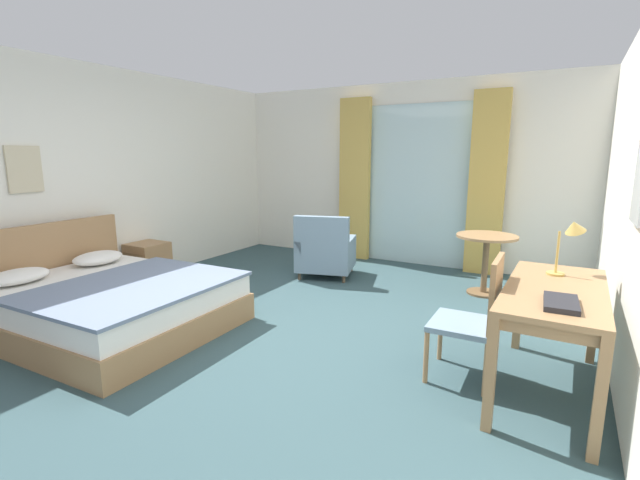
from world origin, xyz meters
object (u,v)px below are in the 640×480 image
object	(u,v)px
desk_chair	(477,314)
desk_lamp	(571,234)
writing_desk	(554,300)
closed_book	(561,303)
framed_picture	(24,169)
armchair_by_window	(325,252)
bed	(107,302)
round_cafe_table	(486,250)
nightstand	(148,262)

from	to	relation	value
desk_chair	desk_lamp	world-z (taller)	desk_lamp
writing_desk	desk_lamp	bearing A→B (deg)	82.20
closed_book	framed_picture	size ratio (longest dim) A/B	0.72
desk_chair	framed_picture	xyz separation A→B (m)	(-4.39, -0.67, 0.98)
desk_chair	closed_book	distance (m)	0.67
closed_book	armchair_by_window	distance (m)	3.62
armchair_by_window	framed_picture	bearing A→B (deg)	-128.95
bed	writing_desk	size ratio (longest dim) A/B	1.50
writing_desk	round_cafe_table	distance (m)	2.25
desk_chair	closed_book	xyz separation A→B (m)	(0.52, -0.32, 0.27)
bed	framed_picture	bearing A→B (deg)	179.95
writing_desk	nightstand	bearing A→B (deg)	173.65
desk_lamp	armchair_by_window	bearing A→B (deg)	153.74
nightstand	writing_desk	bearing A→B (deg)	-6.35
bed	round_cafe_table	bearing A→B (deg)	43.95
bed	desk_chair	xyz separation A→B (m)	(3.25, 0.67, 0.25)
closed_book	round_cafe_table	size ratio (longest dim) A/B	0.48
round_cafe_table	armchair_by_window	bearing A→B (deg)	-172.62
closed_book	desk_chair	bearing A→B (deg)	145.75
desk_chair	round_cafe_table	xyz separation A→B (m)	(-0.28, 2.19, 0.02)
closed_book	round_cafe_table	world-z (taller)	closed_book
desk_chair	writing_desk	bearing A→B (deg)	8.48
nightstand	writing_desk	size ratio (longest dim) A/B	0.36
closed_book	nightstand	bearing A→B (deg)	166.32
framed_picture	round_cafe_table	bearing A→B (deg)	34.82
bed	nightstand	world-z (taller)	bed
bed	writing_desk	world-z (taller)	bed
writing_desk	round_cafe_table	bearing A→B (deg)	109.90
armchair_by_window	framed_picture	distance (m)	3.53
closed_book	round_cafe_table	distance (m)	2.64
bed	framed_picture	world-z (taller)	framed_picture
bed	writing_desk	distance (m)	3.82
bed	nightstand	distance (m)	1.57
desk_lamp	closed_book	xyz separation A→B (m)	(-0.02, -0.85, -0.29)
writing_desk	framed_picture	size ratio (longest dim) A/B	3.00
bed	closed_book	distance (m)	3.82
desk_chair	desk_lamp	distance (m)	0.94
bed	desk_lamp	world-z (taller)	desk_lamp
writing_desk	bed	bearing A→B (deg)	-168.76
armchair_by_window	writing_desk	bearing A→B (deg)	-33.78
desk_lamp	closed_book	bearing A→B (deg)	-91.69
nightstand	desk_chair	size ratio (longest dim) A/B	0.55
nightstand	closed_book	xyz separation A→B (m)	(4.70, -0.91, 0.52)
bed	nightstand	size ratio (longest dim) A/B	4.15
desk_chair	bed	bearing A→B (deg)	-168.35
nightstand	round_cafe_table	xyz separation A→B (m)	(3.89, 1.60, 0.27)
nightstand	writing_desk	world-z (taller)	writing_desk
nightstand	desk_chair	world-z (taller)	desk_chair
writing_desk	armchair_by_window	size ratio (longest dim) A/B	1.61
writing_desk	round_cafe_table	xyz separation A→B (m)	(-0.77, 2.11, -0.14)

